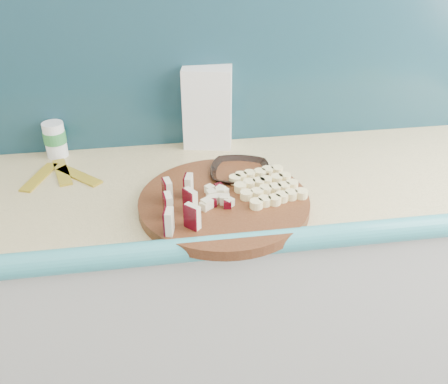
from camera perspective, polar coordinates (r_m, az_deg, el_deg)
kitchen_counter at (r=1.71m, az=-1.48°, el=-12.21°), size 2.20×0.63×0.91m
backsplash at (r=1.60m, az=-3.22°, el=14.06°), size 2.20×0.02×0.50m
cutting_board at (r=1.32m, az=-0.00°, el=-1.26°), size 0.55×0.55×0.03m
apple_wedges at (r=1.24m, az=-5.16°, el=-1.28°), size 0.09×0.20×0.06m
apple_chunks at (r=1.30m, az=-1.17°, el=-0.57°), size 0.07×0.07×0.02m
banana_slices at (r=1.35m, az=4.86°, el=0.70°), size 0.20×0.20×0.02m
brown_bowl at (r=1.44m, az=1.81°, el=2.04°), size 0.21×0.21×0.04m
flour_bag at (r=1.61m, az=-1.88°, el=9.75°), size 0.17×0.14×0.26m
canister at (r=1.65m, az=-18.75°, el=5.77°), size 0.07×0.07×0.11m
banana_peel at (r=1.55m, az=-18.21°, el=1.86°), size 0.23×0.19×0.01m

